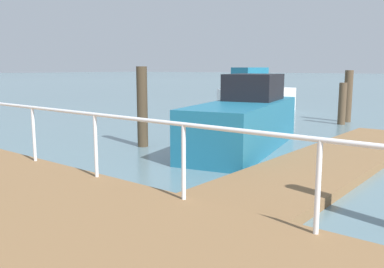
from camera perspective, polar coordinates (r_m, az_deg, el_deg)
The scene contains 7 objects.
floating_dock at distance 9.92m, azimuth 18.73°, elevation -3.64°, with size 10.53×2.00×0.18m, color olive.
boardwalk_railing at distance 6.23m, azimuth -7.88°, elevation 0.29°, with size 0.06×24.79×1.08m.
dock_piling_0 at distance 17.13m, azimuth 20.06°, elevation 3.96°, with size 0.30×0.30×1.63m, color brown.
dock_piling_1 at distance 17.97m, azimuth 20.75°, elevation 4.90°, with size 0.33×0.33×2.10m, color brown.
dock_piling_4 at distance 11.60m, azimuth -6.89°, elevation 3.73°, with size 0.30×0.30×2.24m, color #473826.
moored_boat_1 at distance 11.36m, azimuth 7.32°, elevation 1.88°, with size 5.57×2.94×2.02m.
moored_boat_2 at distance 20.91m, azimuth 8.84°, elevation 5.22°, with size 4.40×2.37×2.21m.
Camera 1 is at (-7.36, 3.14, 2.21)m, focal length 38.58 mm.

